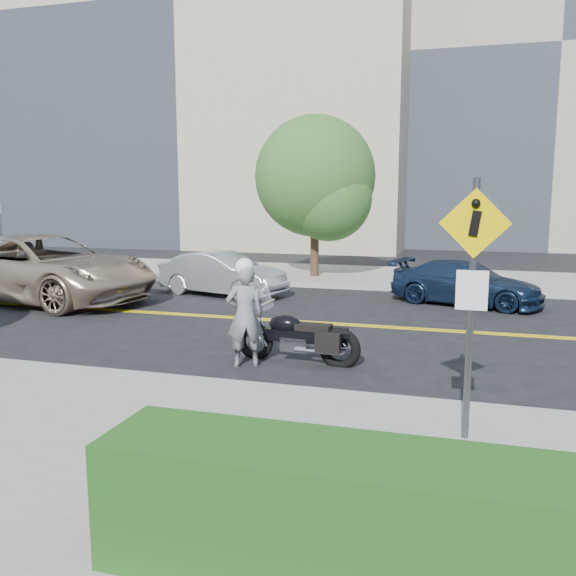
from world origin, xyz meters
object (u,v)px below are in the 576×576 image
(parked_car_silver, at_px, (222,274))
(suv, at_px, (42,268))
(motorcycle, at_px, (298,325))
(motorcyclist, at_px, (245,313))
(parked_car_blue, at_px, (466,283))
(pedestrian_sign, at_px, (472,285))

(parked_car_silver, bearing_deg, suv, 132.62)
(motorcycle, relative_size, parked_car_silver, 0.57)
(suv, bearing_deg, parked_car_silver, -53.91)
(motorcyclist, distance_m, parked_car_silver, 7.42)
(suv, bearing_deg, motorcycle, -106.54)
(motorcycle, bearing_deg, parked_car_blue, 70.65)
(motorcycle, height_order, parked_car_blue, motorcycle)
(parked_car_silver, xyz_separation_m, parked_car_blue, (6.82, 0.49, -0.05))
(parked_car_silver, bearing_deg, motorcycle, -132.15)
(motorcycle, bearing_deg, pedestrian_sign, -43.12)
(motorcyclist, relative_size, parked_car_silver, 0.49)
(suv, distance_m, parked_car_silver, 4.94)
(motorcyclist, bearing_deg, motorcycle, -172.97)
(parked_car_silver, height_order, parked_car_blue, parked_car_silver)
(pedestrian_sign, distance_m, parked_car_blue, 9.82)
(motorcyclist, distance_m, motorcycle, 0.99)
(parked_car_blue, bearing_deg, pedestrian_sign, -162.35)
(parked_car_silver, bearing_deg, pedestrian_sign, -128.38)
(motorcyclist, xyz_separation_m, parked_car_blue, (3.63, 7.18, -0.36))
(suv, bearing_deg, motorcyclist, -111.74)
(suv, relative_size, parked_car_silver, 1.71)
(pedestrian_sign, distance_m, suv, 13.26)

